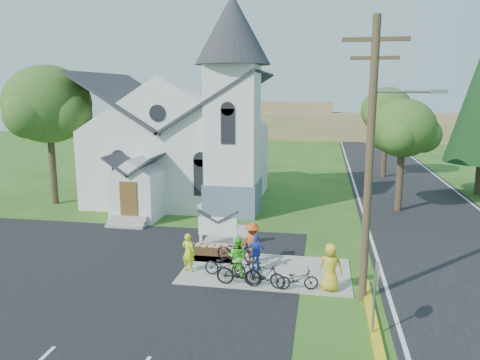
% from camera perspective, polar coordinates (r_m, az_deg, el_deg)
% --- Properties ---
extents(ground, '(120.00, 120.00, 0.00)m').
position_cam_1_polar(ground, '(19.93, -1.36, -11.34)').
color(ground, '#2C5117').
rests_on(ground, ground).
extents(parking_lot, '(20.00, 16.00, 0.02)m').
position_cam_1_polar(parking_lot, '(20.73, -22.28, -11.27)').
color(parking_lot, black).
rests_on(parking_lot, ground).
extents(road, '(8.00, 90.00, 0.02)m').
position_cam_1_polar(road, '(34.50, 20.40, -2.38)').
color(road, black).
rests_on(road, ground).
extents(sidewalk, '(7.00, 4.00, 0.05)m').
position_cam_1_polar(sidewalk, '(20.16, 3.19, -11.01)').
color(sidewalk, gray).
rests_on(sidewalk, ground).
extents(church, '(12.35, 12.00, 13.00)m').
position_cam_1_polar(church, '(31.98, -6.62, 6.74)').
color(church, white).
rests_on(church, ground).
extents(church_sign, '(2.20, 0.40, 1.70)m').
position_cam_1_polar(church_sign, '(22.78, -2.74, -5.72)').
color(church_sign, gray).
rests_on(church_sign, ground).
extents(flower_bed, '(2.60, 1.10, 0.07)m').
position_cam_1_polar(flower_bed, '(22.26, -3.23, -8.82)').
color(flower_bed, '#361D0E').
rests_on(flower_bed, ground).
extents(utility_pole, '(3.45, 0.28, 10.00)m').
position_cam_1_polar(utility_pole, '(16.79, 15.76, 3.16)').
color(utility_pole, '#473623').
rests_on(utility_pole, ground).
extents(stop_sign, '(0.11, 0.76, 2.48)m').
position_cam_1_polar(stop_sign, '(15.12, 16.29, -11.98)').
color(stop_sign, gray).
rests_on(stop_sign, ground).
extents(tree_lot_corner, '(5.60, 5.60, 9.15)m').
position_cam_1_polar(tree_lot_corner, '(33.19, -22.36, 8.50)').
color(tree_lot_corner, '#39291F').
rests_on(tree_lot_corner, ground).
extents(tree_road_near, '(4.00, 4.00, 7.05)m').
position_cam_1_polar(tree_road_near, '(30.54, 19.25, 5.93)').
color(tree_road_near, '#39291F').
rests_on(tree_road_near, ground).
extents(tree_road_mid, '(4.40, 4.40, 7.80)m').
position_cam_1_polar(tree_road_mid, '(42.44, 17.47, 8.06)').
color(tree_road_mid, '#39291F').
rests_on(tree_road_mid, ground).
extents(distant_hills, '(61.00, 10.00, 5.60)m').
position_cam_1_polar(distant_hills, '(74.59, 9.90, 6.67)').
color(distant_hills, olive).
rests_on(distant_hills, ground).
extents(cyclist_0, '(0.69, 0.54, 1.65)m').
position_cam_1_polar(cyclist_0, '(19.88, -6.32, -8.76)').
color(cyclist_0, '#CCE71B').
rests_on(cyclist_0, sidewalk).
extents(bike_0, '(1.79, 0.76, 0.91)m').
position_cam_1_polar(bike_0, '(19.42, -1.84, -10.35)').
color(bike_0, black).
rests_on(bike_0, sidewalk).
extents(cyclist_1, '(0.92, 0.78, 1.66)m').
position_cam_1_polar(cyclist_1, '(19.26, -0.32, -9.35)').
color(cyclist_1, '#50E62B').
rests_on(cyclist_1, sidewalk).
extents(bike_1, '(1.85, 0.60, 1.10)m').
position_cam_1_polar(bike_1, '(18.50, -0.11, -11.15)').
color(bike_1, black).
rests_on(bike_1, sidewalk).
extents(cyclist_2, '(0.95, 0.52, 1.54)m').
position_cam_1_polar(cyclist_2, '(19.93, 1.98, -8.82)').
color(cyclist_2, blue).
rests_on(cyclist_2, sidewalk).
extents(bike_2, '(2.03, 1.06, 1.01)m').
position_cam_1_polar(bike_2, '(20.87, -0.32, -8.66)').
color(bike_2, black).
rests_on(bike_2, sidewalk).
extents(cyclist_3, '(1.33, 1.05, 1.81)m').
position_cam_1_polar(cyclist_3, '(20.67, 1.52, -7.68)').
color(cyclist_3, '#CB4B16').
rests_on(cyclist_3, sidewalk).
extents(bike_3, '(1.69, 0.79, 0.98)m').
position_cam_1_polar(bike_3, '(18.41, 3.10, -11.48)').
color(bike_3, black).
rests_on(bike_3, sidewalk).
extents(cyclist_4, '(0.94, 0.63, 1.86)m').
position_cam_1_polar(cyclist_4, '(18.26, 10.97, -10.38)').
color(cyclist_4, gold).
rests_on(cyclist_4, sidewalk).
extents(bike_4, '(1.69, 0.86, 0.85)m').
position_cam_1_polar(bike_4, '(18.31, 6.99, -11.90)').
color(bike_4, black).
rests_on(bike_4, sidewalk).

